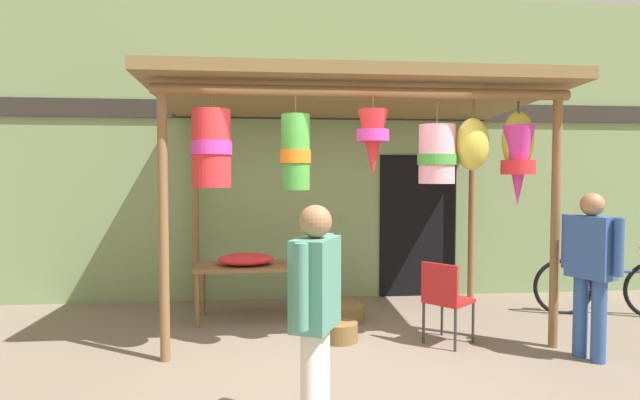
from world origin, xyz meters
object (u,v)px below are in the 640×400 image
(parked_bicycle, at_px, (608,287))
(customer_foreground, at_px, (315,306))
(folding_chair, at_px, (445,296))
(vendor_in_orange, at_px, (591,263))
(wicker_basket_spare, at_px, (342,312))
(wicker_basket_by_table, at_px, (340,332))
(display_table, at_px, (253,271))
(flower_heap_on_table, at_px, (247,259))

(parked_bicycle, height_order, customer_foreground, customer_foreground)
(folding_chair, relative_size, parked_bicycle, 0.49)
(folding_chair, height_order, vendor_in_orange, vendor_in_orange)
(wicker_basket_spare, bearing_deg, parked_bicycle, -1.94)
(wicker_basket_spare, relative_size, vendor_in_orange, 0.34)
(wicker_basket_by_table, xyz_separation_m, vendor_in_orange, (2.24, -0.76, 0.81))
(display_table, relative_size, customer_foreground, 0.86)
(display_table, distance_m, customer_foreground, 2.97)
(wicker_basket_by_table, relative_size, parked_bicycle, 0.22)
(parked_bicycle, bearing_deg, wicker_basket_by_table, -169.57)
(folding_chair, bearing_deg, vendor_in_orange, -24.27)
(folding_chair, xyz_separation_m, vendor_in_orange, (1.20, -0.54, 0.41))
(wicker_basket_spare, bearing_deg, wicker_basket_by_table, -99.86)
(parked_bicycle, xyz_separation_m, customer_foreground, (-3.83, -2.64, 0.55))
(folding_chair, height_order, customer_foreground, customer_foreground)
(folding_chair, xyz_separation_m, parked_bicycle, (2.36, 0.85, -0.16))
(folding_chair, bearing_deg, parked_bicycle, 19.79)
(flower_heap_on_table, distance_m, vendor_in_orange, 3.62)
(wicker_basket_by_table, relative_size, wicker_basket_spare, 0.70)
(display_table, bearing_deg, folding_chair, -29.88)
(display_table, relative_size, parked_bicycle, 0.78)
(display_table, distance_m, wicker_basket_by_table, 1.38)
(display_table, relative_size, wicker_basket_spare, 2.47)
(vendor_in_orange, bearing_deg, parked_bicycle, 50.10)
(wicker_basket_spare, bearing_deg, customer_foreground, -101.64)
(wicker_basket_by_table, bearing_deg, vendor_in_orange, -18.82)
(flower_heap_on_table, xyz_separation_m, vendor_in_orange, (3.22, -1.63, 0.18))
(wicker_basket_by_table, bearing_deg, folding_chair, -12.09)
(folding_chair, height_order, wicker_basket_spare, folding_chair)
(vendor_in_orange, height_order, customer_foreground, vendor_in_orange)
(flower_heap_on_table, height_order, folding_chair, folding_chair)
(wicker_basket_by_table, xyz_separation_m, customer_foreground, (-0.44, -2.01, 0.80))
(parked_bicycle, relative_size, customer_foreground, 1.11)
(wicker_basket_spare, relative_size, customer_foreground, 0.35)
(display_table, xyz_separation_m, customer_foreground, (0.48, -2.91, 0.31))
(flower_heap_on_table, relative_size, customer_foreground, 0.43)
(folding_chair, xyz_separation_m, wicker_basket_by_table, (-1.04, 0.22, -0.40))
(wicker_basket_by_table, distance_m, customer_foreground, 2.21)
(vendor_in_orange, xyz_separation_m, customer_foreground, (-2.67, -1.25, -0.01))
(display_table, height_order, folding_chair, folding_chair)
(folding_chair, bearing_deg, wicker_basket_by_table, 167.91)
(display_table, relative_size, vendor_in_orange, 0.85)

